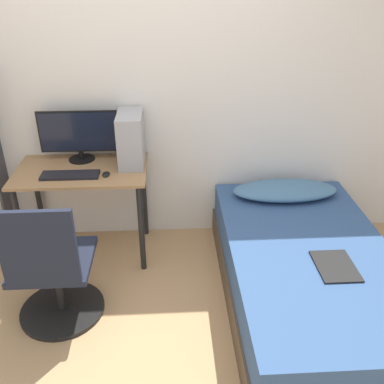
% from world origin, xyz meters
% --- Properties ---
extents(ground_plane, '(14.00, 14.00, 0.00)m').
position_xyz_m(ground_plane, '(0.00, 0.00, 0.00)').
color(ground_plane, tan).
extents(wall_back, '(8.00, 0.05, 2.50)m').
position_xyz_m(wall_back, '(0.00, 1.53, 1.25)').
color(wall_back, silver).
rests_on(wall_back, ground_plane).
extents(desk, '(0.98, 0.60, 0.76)m').
position_xyz_m(desk, '(-0.48, 1.20, 0.63)').
color(desk, '#997047').
rests_on(desk, ground_plane).
extents(office_chair, '(0.57, 0.57, 0.94)m').
position_xyz_m(office_chair, '(-0.58, 0.45, 0.35)').
color(office_chair, black).
rests_on(office_chair, ground_plane).
extents(bed, '(1.11, 1.97, 0.45)m').
position_xyz_m(bed, '(1.11, 0.52, 0.22)').
color(bed, '#4C3D2D').
rests_on(bed, ground_plane).
extents(pillow, '(0.84, 0.36, 0.11)m').
position_xyz_m(pillow, '(1.11, 1.24, 0.51)').
color(pillow, teal).
rests_on(pillow, bed).
extents(magazine, '(0.24, 0.32, 0.01)m').
position_xyz_m(magazine, '(1.20, 0.32, 0.46)').
color(magazine, black).
rests_on(magazine, bed).
extents(monitor, '(0.61, 0.20, 0.40)m').
position_xyz_m(monitor, '(-0.51, 1.39, 0.97)').
color(monitor, black).
rests_on(monitor, desk).
extents(keyboard, '(0.42, 0.14, 0.02)m').
position_xyz_m(keyboard, '(-0.54, 1.09, 0.77)').
color(keyboard, black).
rests_on(keyboard, desk).
extents(pc_tower, '(0.19, 0.36, 0.39)m').
position_xyz_m(pc_tower, '(-0.11, 1.30, 0.95)').
color(pc_tower, '#99999E').
rests_on(pc_tower, desk).
extents(mouse, '(0.06, 0.09, 0.02)m').
position_xyz_m(mouse, '(-0.28, 1.09, 0.77)').
color(mouse, black).
rests_on(mouse, desk).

